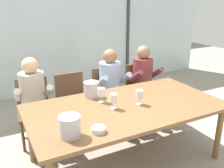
{
  "coord_description": "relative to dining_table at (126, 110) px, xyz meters",
  "views": [
    {
      "loc": [
        -1.35,
        -2.24,
        1.9
      ],
      "look_at": [
        0.0,
        0.35,
        0.88
      ],
      "focal_mm": 39.98,
      "sensor_mm": 36.0,
      "label": 1
    }
  ],
  "objects": [
    {
      "name": "ground",
      "position": [
        0.0,
        1.0,
        -0.67
      ],
      "size": [
        14.0,
        14.0,
        0.0
      ],
      "primitive_type": "plane",
      "color": "#9E9384"
    },
    {
      "name": "window_glass_panel",
      "position": [
        0.0,
        2.78,
        0.63
      ],
      "size": [
        7.43,
        0.03,
        2.6
      ],
      "primitive_type": "cube",
      "color": "silver",
      "rests_on": "ground"
    },
    {
      "name": "window_mullion_right",
      "position": [
        1.67,
        2.76,
        0.63
      ],
      "size": [
        0.06,
        0.06,
        2.6
      ],
      "primitive_type": "cube",
      "color": "#38383D",
      "rests_on": "ground"
    },
    {
      "name": "hillside_vineyard",
      "position": [
        0.0,
        7.27,
        0.42
      ],
      "size": [
        13.43,
        2.4,
        2.17
      ],
      "primitive_type": "cube",
      "color": "#386633",
      "rests_on": "ground"
    },
    {
      "name": "dining_table",
      "position": [
        0.0,
        0.0,
        0.0
      ],
      "size": [
        2.23,
        1.19,
        0.73
      ],
      "color": "brown",
      "rests_on": "ground"
    },
    {
      "name": "chair_near_curtain",
      "position": [
        -0.86,
        1.01,
        -0.16
      ],
      "size": [
        0.48,
        0.48,
        0.87
      ],
      "rotation": [
        0.0,
        0.0,
        -0.1
      ],
      "color": "brown",
      "rests_on": "ground"
    },
    {
      "name": "chair_left_of_center",
      "position": [
        -0.32,
        0.98,
        -0.16
      ],
      "size": [
        0.44,
        0.44,
        0.87
      ],
      "rotation": [
        0.0,
        0.0,
        -0.0
      ],
      "color": "brown",
      "rests_on": "ground"
    },
    {
      "name": "chair_center",
      "position": [
        0.27,
        1.03,
        -0.16
      ],
      "size": [
        0.44,
        0.44,
        0.87
      ],
      "rotation": [
        0.0,
        0.0,
        0.01
      ],
      "color": "brown",
      "rests_on": "ground"
    },
    {
      "name": "chair_right_of_center",
      "position": [
        0.85,
        1.0,
        -0.16
      ],
      "size": [
        0.48,
        0.48,
        0.87
      ],
      "rotation": [
        0.0,
        0.0,
        0.09
      ],
      "color": "brown",
      "rests_on": "ground"
    },
    {
      "name": "person_beige_jumper",
      "position": [
        -0.87,
        0.87,
        0.01
      ],
      "size": [
        0.49,
        0.63,
        1.19
      ],
      "rotation": [
        0.0,
        0.0,
        -0.09
      ],
      "color": "#B7AD9E",
      "rests_on": "ground"
    },
    {
      "name": "person_pale_blue_shirt",
      "position": [
        0.28,
        0.87,
        0.01
      ],
      "size": [
        0.47,
        0.62,
        1.19
      ],
      "rotation": [
        0.0,
        0.0,
        -0.03
      ],
      "color": "#9EB2D1",
      "rests_on": "ground"
    },
    {
      "name": "person_maroon_top",
      "position": [
        0.86,
        0.87,
        0.01
      ],
      "size": [
        0.47,
        0.62,
        1.19
      ],
      "rotation": [
        0.0,
        0.0,
        -0.04
      ],
      "color": "brown",
      "rests_on": "ground"
    },
    {
      "name": "ice_bucket_primary",
      "position": [
        -0.78,
        -0.35,
        0.16
      ],
      "size": [
        0.2,
        0.2,
        0.2
      ],
      "color": "#B7B7BC",
      "rests_on": "dining_table"
    },
    {
      "name": "ice_bucket_secondary",
      "position": [
        -0.24,
        0.43,
        0.16
      ],
      "size": [
        0.19,
        0.19,
        0.19
      ],
      "color": "#B7B7BC",
      "rests_on": "dining_table"
    },
    {
      "name": "tasting_bowl",
      "position": [
        -0.53,
        -0.4,
        0.09
      ],
      "size": [
        0.13,
        0.13,
        0.05
      ],
      "primitive_type": "cylinder",
      "color": "silver",
      "rests_on": "dining_table"
    },
    {
      "name": "wine_glass_by_left_taster",
      "position": [
        -0.21,
        0.22,
        0.18
      ],
      "size": [
        0.08,
        0.08,
        0.17
      ],
      "color": "silver",
      "rests_on": "dining_table"
    },
    {
      "name": "wine_glass_near_bucket",
      "position": [
        -0.17,
        -0.01,
        0.18
      ],
      "size": [
        0.08,
        0.08,
        0.17
      ],
      "color": "silver",
      "rests_on": "dining_table"
    },
    {
      "name": "wine_glass_center_pour",
      "position": [
        0.15,
        -0.04,
        0.18
      ],
      "size": [
        0.08,
        0.08,
        0.17
      ],
      "color": "silver",
      "rests_on": "dining_table"
    }
  ]
}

